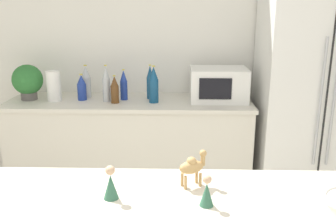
% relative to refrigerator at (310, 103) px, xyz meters
% --- Properties ---
extents(wall_back, '(8.00, 0.06, 2.55)m').
position_rel_refrigerator_xyz_m(wall_back, '(-1.27, 0.38, 0.38)').
color(wall_back, white).
rests_on(wall_back, ground_plane).
extents(back_counter, '(2.10, 0.63, 0.90)m').
position_rel_refrigerator_xyz_m(back_counter, '(-1.54, 0.05, -0.45)').
color(back_counter, silver).
rests_on(back_counter, ground_plane).
extents(refrigerator, '(0.86, 0.69, 1.79)m').
position_rel_refrigerator_xyz_m(refrigerator, '(0.00, 0.00, 0.00)').
color(refrigerator, white).
rests_on(refrigerator, ground_plane).
extents(potted_plant, '(0.26, 0.26, 0.31)m').
position_rel_refrigerator_xyz_m(potted_plant, '(-2.41, 0.05, 0.17)').
color(potted_plant, '#595451').
rests_on(potted_plant, back_counter).
extents(paper_towel_roll, '(0.12, 0.12, 0.26)m').
position_rel_refrigerator_xyz_m(paper_towel_roll, '(-2.17, 0.01, 0.13)').
color(paper_towel_roll, white).
rests_on(paper_towel_roll, back_counter).
extents(microwave, '(0.48, 0.37, 0.28)m').
position_rel_refrigerator_xyz_m(microwave, '(-0.77, 0.07, 0.14)').
color(microwave, white).
rests_on(microwave, back_counter).
extents(back_bottle_0, '(0.08, 0.08, 0.29)m').
position_rel_refrigerator_xyz_m(back_bottle_0, '(-1.93, 0.15, 0.14)').
color(back_bottle_0, '#B2B7BC').
rests_on(back_bottle_0, back_counter).
extents(back_bottle_1, '(0.08, 0.08, 0.31)m').
position_rel_refrigerator_xyz_m(back_bottle_1, '(-1.32, -0.02, 0.15)').
color(back_bottle_1, navy).
rests_on(back_bottle_1, back_counter).
extents(back_bottle_2, '(0.08, 0.08, 0.23)m').
position_rel_refrigerator_xyz_m(back_bottle_2, '(-1.95, 0.05, 0.11)').
color(back_bottle_2, navy).
rests_on(back_bottle_2, back_counter).
extents(back_bottle_3, '(0.07, 0.07, 0.24)m').
position_rel_refrigerator_xyz_m(back_bottle_3, '(-1.64, -0.05, 0.12)').
color(back_bottle_3, brown).
rests_on(back_bottle_3, back_counter).
extents(back_bottle_4, '(0.06, 0.06, 0.30)m').
position_rel_refrigerator_xyz_m(back_bottle_4, '(-1.36, 0.11, 0.15)').
color(back_bottle_4, navy).
rests_on(back_bottle_4, back_counter).
extents(back_bottle_5, '(0.06, 0.06, 0.27)m').
position_rel_refrigerator_xyz_m(back_bottle_5, '(-1.58, 0.07, 0.13)').
color(back_bottle_5, navy).
rests_on(back_bottle_5, back_counter).
extents(back_bottle_6, '(0.06, 0.06, 0.31)m').
position_rel_refrigerator_xyz_m(back_bottle_6, '(-1.72, 0.00, 0.15)').
color(back_bottle_6, '#B2B7BC').
rests_on(back_bottle_6, back_counter).
extents(camel_figurine, '(0.12, 0.09, 0.15)m').
position_rel_refrigerator_xyz_m(camel_figurine, '(-1.06, -1.71, 0.18)').
color(camel_figurine, tan).
rests_on(camel_figurine, bar_counter).
extents(wise_man_figurine_blue, '(0.06, 0.06, 0.13)m').
position_rel_refrigerator_xyz_m(wise_man_figurine_blue, '(-1.37, -1.82, 0.15)').
color(wise_man_figurine_blue, '#33664C').
rests_on(wise_man_figurine_blue, bar_counter).
extents(wise_man_figurine_crimson, '(0.05, 0.05, 0.12)m').
position_rel_refrigerator_xyz_m(wise_man_figurine_crimson, '(-1.01, -1.86, 0.14)').
color(wise_man_figurine_crimson, '#33664C').
rests_on(wise_man_figurine_crimson, bar_counter).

